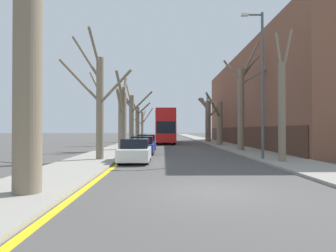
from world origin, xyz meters
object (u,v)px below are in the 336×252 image
Objects in this scene: street_tree_right_1 at (242,102)px; parked_car_2 at (146,142)px; double_decker_bus at (166,125)px; parked_car_1 at (142,146)px; street_tree_left_0 at (26,66)px; street_tree_right_3 at (208,118)px; street_tree_left_3 at (131,116)px; street_tree_left_1 at (98,101)px; parked_car_0 at (135,151)px; street_tree_left_2 at (122,115)px; lamp_post at (261,79)px; street_tree_left_5 at (142,124)px; street_tree_right_0 at (282,105)px; street_tree_left_4 at (137,122)px; street_tree_right_2 at (219,121)px.

parked_car_2 is at bearing 162.01° from street_tree_right_1.
parked_car_1 is (-1.96, -17.98, -1.93)m from double_decker_bus.
street_tree_right_3 is at bearing 73.58° from street_tree_left_0.
street_tree_left_3 is (0.06, 27.96, -0.16)m from street_tree_left_0.
street_tree_left_0 reaches higher than street_tree_left_1.
street_tree_left_3 is 1.99× the size of parked_car_0.
street_tree_right_3 is (10.47, 17.72, 0.40)m from street_tree_left_2.
lamp_post is at bearing -75.98° from double_decker_bus.
street_tree_right_3 reaches higher than street_tree_left_2.
street_tree_left_3 reaches higher than parked_car_0.
street_tree_left_5 is at bearing 89.87° from street_tree_left_0.
parked_car_0 is (2.31, 8.98, -3.10)m from street_tree_left_0.
street_tree_right_0 reaches higher than street_tree_right_3.
street_tree_left_2 is 0.78× the size of lamp_post.
street_tree_left_5 is 1.53× the size of parked_car_1.
parked_car_2 is (2.35, -17.28, -2.48)m from street_tree_left_4.
street_tree_left_5 is 26.54m from parked_car_2.
street_tree_right_0 is 2.00× the size of parked_car_2.
street_tree_left_0 is at bearing -104.45° from parked_car_0.
street_tree_right_3 is 1.88× the size of parked_car_0.
street_tree_right_2 is 1.61× the size of parked_car_1.
parked_car_1 is 0.97× the size of parked_car_2.
street_tree_left_4 is 17.62m from parked_car_2.
street_tree_right_1 is at bearing 89.44° from street_tree_right_0.
parked_car_2 is at bearing -73.57° from street_tree_left_3.
lamp_post reaches higher than street_tree_left_4.
street_tree_left_4 reaches higher than parked_car_2.
street_tree_left_4 is 0.64× the size of double_decker_bus.
parked_car_1 is (-8.48, 6.47, -2.70)m from street_tree_right_0.
street_tree_left_5 reaches higher than parked_car_2.
parked_car_2 is 13.79m from lamp_post.
street_tree_left_3 is 6.53m from double_decker_bus.
street_tree_left_0 is at bearing -89.91° from street_tree_left_1.
street_tree_left_0 is at bearing -135.78° from lamp_post.
street_tree_left_1 is at bearing -89.96° from street_tree_left_4.
parked_car_0 is at bearing -114.85° from street_tree_right_2.
street_tree_left_3 is (-0.17, 9.37, 0.38)m from street_tree_left_2.
street_tree_left_3 reaches higher than street_tree_left_1.
street_tree_right_0 reaches higher than parked_car_2.
street_tree_right_0 reaches higher than street_tree_left_0.
street_tree_right_1 reaches higher than street_tree_left_1.
parked_car_1 is (0.00, 5.88, 0.00)m from parked_car_0.
lamp_post reaches higher than street_tree_left_2.
parked_car_0 is at bearing -90.00° from parked_car_2.
street_tree_left_0 is 1.03× the size of street_tree_left_1.
street_tree_left_0 reaches higher than street_tree_left_4.
street_tree_left_3 is 1.25× the size of street_tree_right_2.
street_tree_left_2 is 10.76m from street_tree_right_1.
lamp_post is at bearing 0.24° from street_tree_left_1.
street_tree_left_0 is 1.01× the size of street_tree_left_3.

